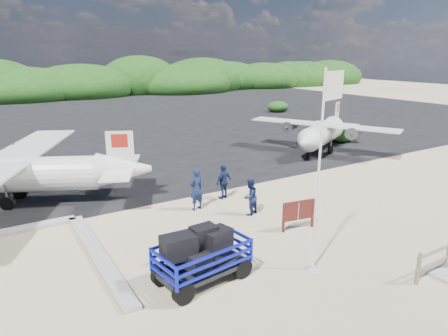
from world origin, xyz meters
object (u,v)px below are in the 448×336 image
(flagpole, at_px, (312,270))
(aircraft_large, at_px, (264,127))
(crew_a, at_px, (196,189))
(crew_b, at_px, (250,197))
(baggage_cart, at_px, (203,281))
(signboard, at_px, (298,230))
(crew_c, at_px, (224,182))

(flagpole, distance_m, aircraft_large, 25.18)
(crew_a, distance_m, aircraft_large, 20.77)
(crew_a, distance_m, crew_b, 2.32)
(crew_a, relative_size, aircraft_large, 0.14)
(baggage_cart, relative_size, crew_b, 1.89)
(crew_b, xyz_separation_m, aircraft_large, (13.04, 16.31, -0.77))
(signboard, distance_m, aircraft_large, 22.25)
(crew_a, relative_size, crew_c, 1.14)
(baggage_cart, xyz_separation_m, crew_b, (4.11, 3.45, 0.77))
(signboard, bearing_deg, baggage_cart, -156.31)
(crew_b, distance_m, aircraft_large, 20.90)
(crew_a, relative_size, crew_b, 1.19)
(baggage_cart, height_order, signboard, baggage_cart)
(crew_a, bearing_deg, flagpole, 84.31)
(crew_a, xyz_separation_m, crew_c, (1.71, 0.56, -0.12))
(crew_b, bearing_deg, baggage_cart, 20.82)
(signboard, relative_size, crew_b, 0.94)
(flagpole, xyz_separation_m, crew_a, (-0.74, 6.31, 0.92))
(baggage_cart, xyz_separation_m, crew_a, (2.47, 5.10, 0.92))
(baggage_cart, distance_m, flagpole, 3.44)
(flagpole, xyz_separation_m, signboard, (1.59, 2.47, 0.00))
(baggage_cart, distance_m, crew_b, 5.42)
(baggage_cart, bearing_deg, crew_a, 56.65)
(flagpole, bearing_deg, crew_c, 82.02)
(signboard, xyz_separation_m, crew_a, (-2.33, 3.84, 0.92))
(aircraft_large, bearing_deg, signboard, 82.00)
(signboard, distance_m, crew_a, 4.59)
(signboard, xyz_separation_m, crew_b, (-0.70, 2.20, 0.77))
(crew_c, bearing_deg, baggage_cart, 34.97)
(baggage_cart, distance_m, aircraft_large, 26.17)
(crew_a, bearing_deg, baggage_cart, 51.71)
(crew_a, bearing_deg, crew_b, 122.40)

